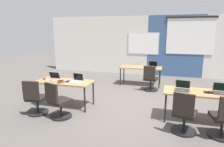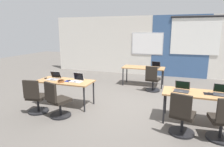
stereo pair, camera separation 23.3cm
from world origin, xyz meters
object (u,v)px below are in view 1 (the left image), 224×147
(laptop_near_right_inner, at_px, (182,88))
(chair_near_left_end, at_px, (36,100))
(desk_near_left, at_px, (65,83))
(chair_near_right_end, at_px, (224,121))
(mouse_near_right_end, at_px, (209,92))
(laptop_near_left_inner, at_px, (77,80))
(desk_near_right, at_px, (199,94))
(mouse_near_left_end, at_px, (44,79))
(mouse_near_left_inner, at_px, (68,81))
(chair_near_left_inner, at_px, (58,104))
(laptop_near_right_end, at_px, (221,91))
(snack_bowl, at_px, (61,82))
(laptop_near_left_end, at_px, (53,78))
(chair_near_right_inner, at_px, (184,116))
(chair_far_right, at_px, (150,80))
(laptop_far_right, at_px, (152,66))
(desk_far_center, at_px, (141,68))

(laptop_near_right_inner, relative_size, chair_near_left_end, 0.40)
(desk_near_left, distance_m, chair_near_right_end, 3.95)
(mouse_near_right_end, xyz_separation_m, laptop_near_left_inner, (-3.32, 0.03, 0.03))
(desk_near_right, distance_m, laptop_near_right_inner, 0.40)
(laptop_near_left_inner, bearing_deg, mouse_near_left_end, -173.85)
(mouse_near_left_inner, height_order, chair_near_left_inner, chair_near_left_inner)
(desk_near_left, xyz_separation_m, laptop_near_right_end, (3.95, 0.03, 0.11))
(chair_near_left_inner, distance_m, snack_bowl, 0.76)
(chair_near_right_end, bearing_deg, laptop_near_left_inner, -19.88)
(laptop_near_left_end, height_order, mouse_near_left_end, laptop_near_left_end)
(laptop_near_left_end, bearing_deg, desk_near_right, -2.43)
(laptop_near_right_end, xyz_separation_m, chair_near_right_inner, (-0.81, -0.73, -0.39))
(chair_near_left_inner, bearing_deg, chair_near_right_inner, -159.10)
(chair_far_right, height_order, mouse_near_left_end, chair_far_right)
(chair_near_right_end, relative_size, laptop_near_right_inner, 2.47)
(laptop_near_left_end, bearing_deg, laptop_near_right_inner, -1.96)
(mouse_near_right_end, bearing_deg, laptop_far_right, 117.56)
(mouse_near_right_end, distance_m, chair_near_left_inner, 3.53)
(chair_near_left_inner, bearing_deg, chair_far_right, -104.46)
(chair_near_left_end, bearing_deg, chair_near_left_inner, 168.85)
(chair_near_left_inner, bearing_deg, laptop_near_left_inner, -78.21)
(desk_far_center, bearing_deg, chair_far_right, -57.29)
(desk_near_left, bearing_deg, mouse_near_left_end, 179.02)
(chair_far_right, relative_size, mouse_near_right_end, 8.42)
(desk_near_right, relative_size, desk_far_center, 1.00)
(laptop_near_left_inner, distance_m, chair_near_right_inner, 2.89)
(chair_near_right_inner, bearing_deg, desk_near_left, 1.57)
(laptop_far_right, relative_size, chair_near_right_inner, 0.40)
(chair_near_right_inner, distance_m, mouse_near_left_end, 3.88)
(mouse_near_right_end, xyz_separation_m, mouse_near_left_inner, (-3.55, -0.02, 0.00))
(laptop_near_left_inner, distance_m, chair_near_left_inner, 0.91)
(laptop_far_right, distance_m, laptop_near_left_inner, 3.38)
(laptop_near_right_end, distance_m, mouse_near_left_inner, 3.81)
(laptop_near_right_end, height_order, laptop_near_left_inner, laptop_near_left_inner)
(laptop_far_right, distance_m, chair_far_right, 0.86)
(chair_far_right, bearing_deg, desk_near_left, 53.09)
(mouse_near_left_inner, relative_size, chair_near_left_end, 0.11)
(chair_near_right_end, bearing_deg, laptop_near_right_inner, -52.08)
(mouse_near_left_inner, distance_m, snack_bowl, 0.22)
(laptop_near_right_end, height_order, laptop_near_right_inner, laptop_near_right_end)
(laptop_far_right, height_order, mouse_near_left_end, laptop_far_right)
(laptop_far_right, bearing_deg, desk_far_center, -162.65)
(desk_near_right, bearing_deg, mouse_near_left_end, 179.85)
(laptop_far_right, height_order, mouse_near_right_end, laptop_far_right)
(laptop_far_right, xyz_separation_m, chair_near_left_inner, (-1.92, -3.66, -0.39))
(laptop_near_left_inner, relative_size, laptop_near_left_end, 1.04)
(desk_near_right, relative_size, mouse_near_left_end, 15.80)
(laptop_near_left_inner, xyz_separation_m, mouse_near_left_inner, (-0.23, -0.05, -0.03))
(desk_near_left, xyz_separation_m, chair_near_left_end, (-0.40, -0.76, -0.28))
(desk_near_left, bearing_deg, mouse_near_right_end, -0.13)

